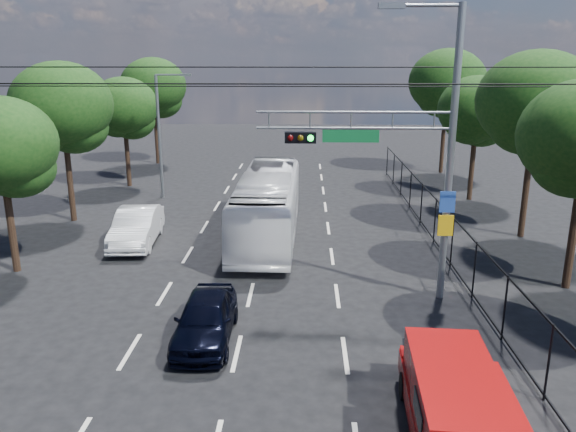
{
  "coord_description": "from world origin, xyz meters",
  "views": [
    {
      "loc": [
        1.84,
        -9.9,
        7.88
      ],
      "look_at": [
        1.3,
        8.15,
        2.8
      ],
      "focal_mm": 35.0,
      "sensor_mm": 36.0,
      "label": 1
    }
  ],
  "objects_px": {
    "red_pickup": "(454,402)",
    "navy_hatchback": "(206,318)",
    "white_van": "(137,227)",
    "signal_mast": "(413,144)",
    "white_bus": "(268,205)"
  },
  "relations": [
    {
      "from": "red_pickup",
      "to": "white_van",
      "type": "distance_m",
      "value": 16.71
    },
    {
      "from": "red_pickup",
      "to": "white_bus",
      "type": "height_order",
      "value": "white_bus"
    },
    {
      "from": "white_bus",
      "to": "white_van",
      "type": "relative_size",
      "value": 2.27
    },
    {
      "from": "white_van",
      "to": "navy_hatchback",
      "type": "bearing_deg",
      "value": -66.88
    },
    {
      "from": "red_pickup",
      "to": "white_van",
      "type": "bearing_deg",
      "value": 128.91
    },
    {
      "from": "red_pickup",
      "to": "navy_hatchback",
      "type": "height_order",
      "value": "red_pickup"
    },
    {
      "from": "red_pickup",
      "to": "white_van",
      "type": "relative_size",
      "value": 1.06
    },
    {
      "from": "signal_mast",
      "to": "red_pickup",
      "type": "bearing_deg",
      "value": -92.19
    },
    {
      "from": "red_pickup",
      "to": "navy_hatchback",
      "type": "bearing_deg",
      "value": 143.92
    },
    {
      "from": "signal_mast",
      "to": "white_bus",
      "type": "bearing_deg",
      "value": 127.66
    },
    {
      "from": "signal_mast",
      "to": "white_bus",
      "type": "xyz_separation_m",
      "value": [
        -5.1,
        6.61,
        -3.75
      ]
    },
    {
      "from": "signal_mast",
      "to": "white_bus",
      "type": "relative_size",
      "value": 0.89
    },
    {
      "from": "signal_mast",
      "to": "navy_hatchback",
      "type": "height_order",
      "value": "signal_mast"
    },
    {
      "from": "red_pickup",
      "to": "navy_hatchback",
      "type": "relative_size",
      "value": 1.25
    },
    {
      "from": "navy_hatchback",
      "to": "white_bus",
      "type": "relative_size",
      "value": 0.37
    }
  ]
}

